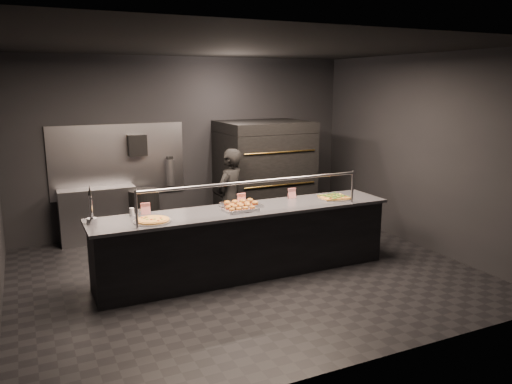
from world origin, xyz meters
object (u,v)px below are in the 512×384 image
at_px(service_counter, 246,241).
at_px(beer_tap, 91,213).
at_px(pizza_oven, 264,175).
at_px(fire_extinguisher, 170,172).
at_px(slider_tray_b, 241,204).
at_px(towel_dispenser, 137,145).
at_px(round_pizza, 153,220).
at_px(trash_bin, 145,214).
at_px(worker, 230,199).
at_px(slider_tray_a, 240,208).
at_px(prep_shelf, 98,215).
at_px(square_pizza, 334,197).

height_order(service_counter, beer_tap, beer_tap).
relative_size(pizza_oven, fire_extinguisher, 3.78).
height_order(service_counter, slider_tray_b, service_counter).
relative_size(towel_dispenser, round_pizza, 0.75).
relative_size(service_counter, trash_bin, 4.90).
bearing_deg(pizza_oven, worker, -141.62).
height_order(towel_dispenser, slider_tray_a, towel_dispenser).
height_order(slider_tray_b, trash_bin, slider_tray_b).
xyz_separation_m(round_pizza, worker, (1.51, 1.24, -0.15)).
height_order(prep_shelf, round_pizza, round_pizza).
relative_size(fire_extinguisher, trash_bin, 0.60).
bearing_deg(worker, slider_tray_a, 40.83).
bearing_deg(trash_bin, slider_tray_b, -66.41).
distance_m(slider_tray_b, square_pizza, 1.41).
height_order(prep_shelf, square_pizza, square_pizza).
xyz_separation_m(prep_shelf, fire_extinguisher, (1.25, 0.08, 0.61)).
distance_m(service_counter, square_pizza, 1.48).
xyz_separation_m(beer_tap, slider_tray_b, (1.95, 0.04, -0.10)).
distance_m(towel_dispenser, fire_extinguisher, 0.74).
xyz_separation_m(pizza_oven, fire_extinguisher, (-1.55, 0.50, 0.09)).
xyz_separation_m(slider_tray_b, trash_bin, (-0.88, 2.01, -0.53)).
bearing_deg(worker, beer_tap, -7.92).
distance_m(fire_extinguisher, trash_bin, 0.87).
xyz_separation_m(prep_shelf, beer_tap, (-0.35, -2.22, 0.61)).
relative_size(towel_dispenser, slider_tray_b, 0.61).
relative_size(beer_tap, square_pizza, 1.01).
bearing_deg(round_pizza, towel_dispenser, 81.47).
bearing_deg(fire_extinguisher, beer_tap, -124.87).
relative_size(slider_tray_a, trash_bin, 0.56).
bearing_deg(beer_tap, square_pizza, -1.78).
distance_m(beer_tap, square_pizza, 3.35).
xyz_separation_m(prep_shelf, square_pizza, (3.00, -2.32, 0.49)).
xyz_separation_m(pizza_oven, slider_tray_a, (-1.30, -1.95, -0.02)).
bearing_deg(slider_tray_b, service_counter, -89.89).
xyz_separation_m(round_pizza, slider_tray_b, (1.27, 0.24, 0.02)).
height_order(prep_shelf, fire_extinguisher, fire_extinguisher).
distance_m(prep_shelf, beer_tap, 2.32).
relative_size(service_counter, round_pizza, 8.84).
distance_m(pizza_oven, square_pizza, 1.91).
bearing_deg(worker, fire_extinguisher, -98.13).
xyz_separation_m(trash_bin, worker, (1.12, -1.02, 0.37)).
bearing_deg(round_pizza, trash_bin, 80.12).
relative_size(pizza_oven, slider_tray_a, 4.08).
xyz_separation_m(slider_tray_b, square_pizza, (1.40, -0.15, -0.01)).
distance_m(trash_bin, worker, 1.56).
relative_size(service_counter, slider_tray_a, 8.75).
relative_size(towel_dispenser, worker, 0.22).
relative_size(prep_shelf, beer_tap, 2.54).
bearing_deg(slider_tray_a, trash_bin, 109.41).
height_order(square_pizza, trash_bin, square_pizza).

